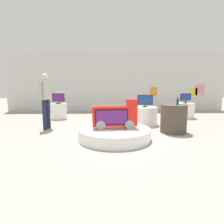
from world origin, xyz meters
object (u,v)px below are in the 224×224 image
Objects in this scene: display_pedestal_center_rear at (145,116)px; side_table_round at (174,118)px; tv_on_center_rear at (145,100)px; bottle_on_side_table at (178,102)px; tv_on_right_rear at (58,98)px; main_display_pedestal at (114,134)px; tv_on_left_rear at (186,98)px; novelty_firetruck_tv at (115,117)px; display_pedestal_left_rear at (185,111)px; display_pedestal_right_rear at (59,111)px; shopper_browsing_near_truck at (46,97)px.

side_table_round reaches higher than display_pedestal_center_rear.
tv_on_center_rear is 2.35× the size of bottle_on_side_table.
tv_on_right_rear is 4.64m from bottle_on_side_table.
tv_on_left_rear reaches higher than main_display_pedestal.
bottle_on_side_table is at bearing -58.68° from tv_on_center_rear.
display_pedestal_center_rear is 3.90× the size of bottle_on_side_table.
tv_on_center_rear reaches higher than side_table_round.
novelty_firetruck_tv is 4.32m from tv_on_left_rear.
tv_on_left_rear is 0.57× the size of display_pedestal_center_rear.
tv_on_right_rear reaches higher than main_display_pedestal.
novelty_firetruck_tv is (0.02, -0.01, 0.45)m from main_display_pedestal.
display_pedestal_left_rear and display_pedestal_right_rear have the same top height.
display_pedestal_center_rear is at bearing 57.14° from novelty_firetruck_tv.
display_pedestal_left_rear is at bearing 44.45° from novelty_firetruck_tv.
display_pedestal_center_rear and display_pedestal_right_rear have the same top height.
novelty_firetruck_tv is 1.86m from side_table_round.
main_display_pedestal is at bearing -162.40° from bottle_on_side_table.
display_pedestal_center_rear is at bearing 97.16° from tv_on_center_rear.
shopper_browsing_near_truck is (-5.19, -1.83, 0.16)m from tv_on_left_rear.
tv_on_center_rear reaches higher than main_display_pedestal.
main_display_pedestal is at bearing -123.44° from display_pedestal_center_rear.
main_display_pedestal is 1.06× the size of shopper_browsing_near_truck.
shopper_browsing_near_truck reaches higher than side_table_round.
tv_on_center_rear is 0.30× the size of shopper_browsing_near_truck.
shopper_browsing_near_truck is (-3.91, 0.61, 0.11)m from bottle_on_side_table.
tv_on_right_rear reaches higher than tv_on_left_rear.
novelty_firetruck_tv is 2.07m from display_pedestal_center_rear.
bottle_on_side_table is at bearing -117.68° from tv_on_left_rear.
display_pedestal_center_rear is 1.31× the size of display_pedestal_right_rear.
tv_on_right_rear is at bearing 159.06° from display_pedestal_center_rear.
display_pedestal_right_rear is (-3.28, 1.26, 0.00)m from display_pedestal_center_rear.
side_table_round is (3.90, -2.34, 0.10)m from display_pedestal_right_rear.
main_display_pedestal is 2.16× the size of display_pedestal_center_rear.
display_pedestal_center_rear is at bearing -146.64° from tv_on_left_rear.
tv_on_right_rear reaches higher than display_pedestal_right_rear.
tv_on_center_rear is at bearing -21.06° from display_pedestal_right_rear.
main_display_pedestal is at bearing -29.63° from shopper_browsing_near_truck.
display_pedestal_right_rear is 1.31× the size of tv_on_right_rear.
bottle_on_side_table is 3.96m from shopper_browsing_near_truck.
tv_on_left_rear is 0.98× the size of tv_on_right_rear.
display_pedestal_center_rear is at bearing 9.38° from shopper_browsing_near_truck.
tv_on_center_rear is 1.04× the size of tv_on_right_rear.
display_pedestal_center_rear is at bearing 121.25° from bottle_on_side_table.
display_pedestal_center_rear is at bearing -21.00° from display_pedestal_right_rear.
shopper_browsing_near_truck reaches higher than display_pedestal_center_rear.
shopper_browsing_near_truck is at bearing -88.03° from display_pedestal_right_rear.
shopper_browsing_near_truck is (-3.84, 0.55, 0.60)m from side_table_round.
side_table_round is (1.73, 0.65, -0.17)m from novelty_firetruck_tv.
tv_on_right_rear is 1.80m from shopper_browsing_near_truck.
tv_on_left_rear is at bearing -103.84° from display_pedestal_left_rear.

